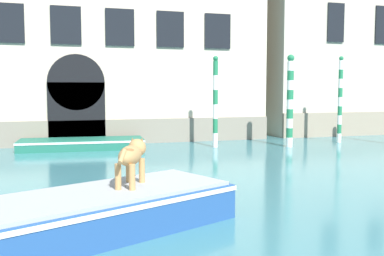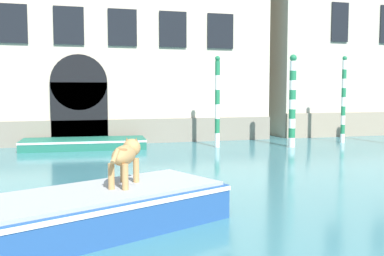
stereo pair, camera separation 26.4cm
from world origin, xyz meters
name	(u,v)px [view 1 (the left image)]	position (x,y,z in m)	size (l,w,h in m)	color
palazzo_left	(111,12)	(-0.38, 21.96, 6.27)	(14.15, 6.13, 12.57)	beige
palazzo_right	(368,27)	(14.79, 21.97, 6.13)	(14.32, 6.13, 12.31)	#BCB29E
boat_foreground	(58,219)	(-3.14, 6.43, 0.37)	(6.50, 4.25, 0.70)	#234C8C
dog_on_deck	(132,156)	(-1.84, 7.10, 1.24)	(0.72, 1.16, 0.83)	tan
boat_moored_near_palazzo	(82,144)	(-2.15, 17.74, 0.22)	(5.08, 2.12, 0.41)	#1E6651
mooring_pole_0	(340,99)	(9.24, 16.61, 1.97)	(0.20, 0.20, 3.91)	white
mooring_pole_2	(215,102)	(3.23, 16.66, 1.92)	(0.21, 0.21, 3.80)	white
mooring_pole_3	(290,101)	(6.27, 15.88, 1.96)	(0.29, 0.29, 3.87)	white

